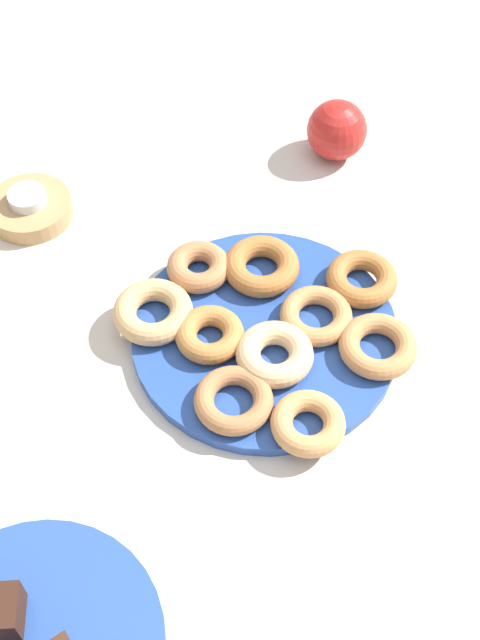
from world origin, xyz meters
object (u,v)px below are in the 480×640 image
(donut_7, at_px, (199,267))
(donut_9, at_px, (153,312))
(donut_4, at_px, (378,346))
(donut_2, at_px, (362,279))
(donut_plate, at_px, (265,335))
(donut_3, at_px, (261,266))
(donut_5, at_px, (210,336))
(donut_6, at_px, (308,423))
(apple, at_px, (337,130))
(candle_holder, at_px, (30,209))
(donut_8, at_px, (315,314))
(donut_0, at_px, (277,354))
(tealight, at_px, (27,198))
(donut_1, at_px, (234,400))

(donut_7, xyz_separation_m, donut_9, (-0.06, 0.07, 0.00))
(donut_4, bearing_deg, donut_2, -7.15)
(donut_plate, xyz_separation_m, donut_3, (0.09, -0.02, 0.02))
(donut_3, distance_m, donut_4, 0.18)
(donut_plate, xyz_separation_m, donut_4, (-0.06, -0.12, 0.02))
(donut_5, xyz_separation_m, donut_6, (-0.14, -0.08, -0.00))
(donut_9, height_order, apple, apple)
(donut_7, height_order, candle_holder, donut_7)
(donut_plate, height_order, donut_2, donut_2)
(donut_3, distance_m, donut_8, 0.10)
(donut_plate, xyz_separation_m, candle_holder, (0.26, 0.25, 0.00))
(candle_holder, bearing_deg, donut_9, -149.37)
(donut_3, height_order, apple, apple)
(donut_4, relative_size, apple, 1.07)
(donut_8, bearing_deg, donut_9, 76.78)
(donut_6, relative_size, apple, 0.97)
(donut_4, height_order, apple, apple)
(donut_0, distance_m, candle_holder, 0.40)
(donut_4, height_order, tealight, same)
(donut_1, bearing_deg, candle_holder, 28.74)
(donut_0, xyz_separation_m, donut_3, (0.13, -0.01, -0.00))
(donut_6, xyz_separation_m, donut_8, (0.14, -0.05, -0.00))
(donut_1, xyz_separation_m, donut_5, (0.09, 0.01, 0.00))
(donut_3, distance_m, apple, 0.26)
(donut_2, xyz_separation_m, donut_6, (-0.18, 0.12, -0.00))
(candle_holder, bearing_deg, donut_5, -144.90)
(donut_0, bearing_deg, donut_8, -51.26)
(donut_0, height_order, donut_8, donut_0)
(donut_9, distance_m, candle_holder, 0.25)
(donut_3, bearing_deg, donut_plate, 169.13)
(donut_0, xyz_separation_m, donut_7, (0.15, 0.06, -0.00))
(donut_plate, bearing_deg, donut_2, -72.50)
(donut_6, relative_size, donut_8, 0.95)
(donut_0, bearing_deg, apple, -26.85)
(candle_holder, xyz_separation_m, apple, (0.03, -0.43, 0.03))
(donut_3, distance_m, donut_6, 0.22)
(donut_3, bearing_deg, donut_4, -145.07)
(donut_0, relative_size, tealight, 1.79)
(donut_2, xyz_separation_m, donut_7, (0.06, 0.19, 0.00))
(donut_3, height_order, donut_8, donut_3)
(candle_holder, bearing_deg, donut_1, -151.26)
(tealight, bearing_deg, apple, -86.25)
(donut_8, relative_size, apple, 1.03)
(donut_2, bearing_deg, donut_8, 119.07)
(donut_5, bearing_deg, donut_plate, -88.15)
(candle_holder, xyz_separation_m, tealight, (0.00, 0.00, 0.02))
(donut_3, bearing_deg, donut_5, 137.18)
(donut_9, distance_m, apple, 0.39)
(donut_0, bearing_deg, candle_holder, 39.62)
(donut_4, bearing_deg, donut_7, 47.60)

